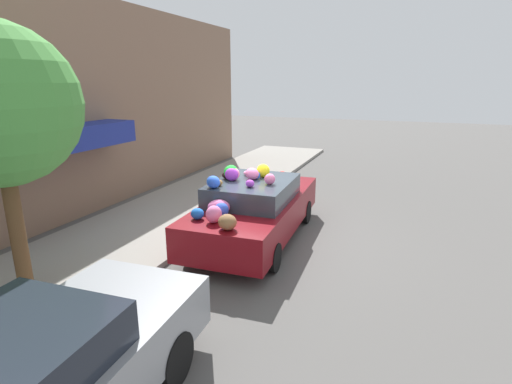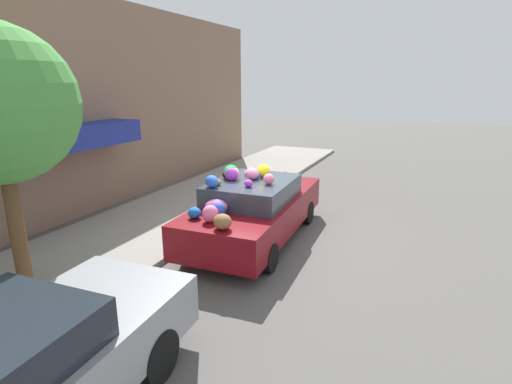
# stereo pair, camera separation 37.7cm
# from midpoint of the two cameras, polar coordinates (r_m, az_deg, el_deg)

# --- Properties ---
(ground_plane) EXTENTS (60.00, 60.00, 0.00)m
(ground_plane) POSITION_cam_midpoint_polar(r_m,az_deg,el_deg) (9.15, 1.15, -6.66)
(ground_plane) COLOR #565451
(sidewalk_curb) EXTENTS (24.00, 3.20, 0.12)m
(sidewalk_curb) POSITION_cam_midpoint_polar(r_m,az_deg,el_deg) (10.42, -12.66, -3.88)
(sidewalk_curb) COLOR gray
(sidewalk_curb) RESTS_ON ground
(building_facade) EXTENTS (18.00, 1.20, 5.62)m
(building_facade) POSITION_cam_midpoint_polar(r_m,az_deg,el_deg) (11.31, -22.90, 10.88)
(building_facade) COLOR #846651
(building_facade) RESTS_ON ground
(fire_hydrant) EXTENTS (0.20, 0.20, 0.70)m
(fire_hydrant) POSITION_cam_midpoint_polar(r_m,az_deg,el_deg) (12.26, -0.93, 1.44)
(fire_hydrant) COLOR gold
(fire_hydrant) RESTS_ON sidewalk_curb
(art_car) EXTENTS (4.67, 2.03, 1.72)m
(art_car) POSITION_cam_midpoint_polar(r_m,az_deg,el_deg) (8.84, 1.01, -2.27)
(art_car) COLOR maroon
(art_car) RESTS_ON ground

